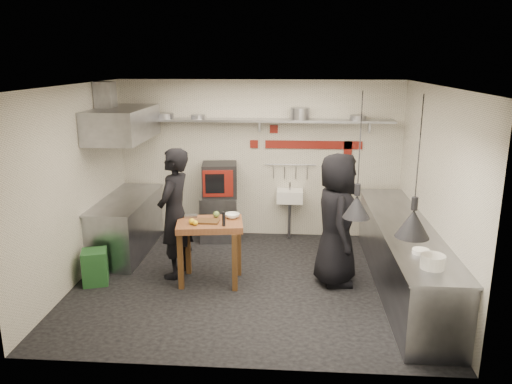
# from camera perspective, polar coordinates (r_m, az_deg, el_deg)

# --- Properties ---
(floor) EXTENTS (5.00, 5.00, 0.00)m
(floor) POSITION_cam_1_polar(r_m,az_deg,el_deg) (7.37, -0.66, -10.23)
(floor) COLOR black
(floor) RESTS_ON ground
(ceiling) EXTENTS (5.00, 5.00, 0.00)m
(ceiling) POSITION_cam_1_polar(r_m,az_deg,el_deg) (6.68, -0.74, 12.06)
(ceiling) COLOR beige
(ceiling) RESTS_ON floor
(wall_back) EXTENTS (5.00, 0.04, 2.80)m
(wall_back) POSITION_cam_1_polar(r_m,az_deg,el_deg) (8.94, 0.43, 3.74)
(wall_back) COLOR silver
(wall_back) RESTS_ON floor
(wall_front) EXTENTS (5.00, 0.04, 2.80)m
(wall_front) POSITION_cam_1_polar(r_m,az_deg,el_deg) (4.90, -2.75, -5.82)
(wall_front) COLOR silver
(wall_front) RESTS_ON floor
(wall_left) EXTENTS (0.04, 4.20, 2.80)m
(wall_left) POSITION_cam_1_polar(r_m,az_deg,el_deg) (7.52, -20.04, 0.68)
(wall_left) COLOR silver
(wall_left) RESTS_ON floor
(wall_right) EXTENTS (0.04, 4.20, 2.80)m
(wall_right) POSITION_cam_1_polar(r_m,az_deg,el_deg) (7.14, 19.72, -0.02)
(wall_right) COLOR silver
(wall_right) RESTS_ON floor
(red_band_horiz) EXTENTS (1.70, 0.02, 0.14)m
(red_band_horiz) POSITION_cam_1_polar(r_m,az_deg,el_deg) (8.86, 6.59, 5.38)
(red_band_horiz) COLOR maroon
(red_band_horiz) RESTS_ON wall_back
(red_band_vert) EXTENTS (0.14, 0.02, 1.10)m
(red_band_vert) POSITION_cam_1_polar(r_m,az_deg,el_deg) (9.00, 10.32, 2.27)
(red_band_vert) COLOR maroon
(red_band_vert) RESTS_ON wall_back
(red_tile_a) EXTENTS (0.14, 0.02, 0.14)m
(red_tile_a) POSITION_cam_1_polar(r_m,az_deg,el_deg) (8.82, 2.06, 7.20)
(red_tile_a) COLOR maroon
(red_tile_a) RESTS_ON wall_back
(red_tile_b) EXTENTS (0.14, 0.02, 0.14)m
(red_tile_b) POSITION_cam_1_polar(r_m,az_deg,el_deg) (8.88, -0.23, 5.50)
(red_tile_b) COLOR maroon
(red_tile_b) RESTS_ON wall_back
(back_shelf) EXTENTS (4.60, 0.34, 0.04)m
(back_shelf) POSITION_cam_1_polar(r_m,az_deg,el_deg) (8.65, 0.36, 8.19)
(back_shelf) COLOR gray
(back_shelf) RESTS_ON wall_back
(shelf_bracket_left) EXTENTS (0.04, 0.06, 0.24)m
(shelf_bracket_left) POSITION_cam_1_polar(r_m,az_deg,el_deg) (9.13, -11.67, 7.61)
(shelf_bracket_left) COLOR gray
(shelf_bracket_left) RESTS_ON wall_back
(shelf_bracket_mid) EXTENTS (0.04, 0.06, 0.24)m
(shelf_bracket_mid) POSITION_cam_1_polar(r_m,az_deg,el_deg) (8.81, 0.42, 7.66)
(shelf_bracket_mid) COLOR gray
(shelf_bracket_mid) RESTS_ON wall_back
(shelf_bracket_right) EXTENTS (0.04, 0.06, 0.24)m
(shelf_bracket_right) POSITION_cam_1_polar(r_m,az_deg,el_deg) (8.89, 12.83, 7.36)
(shelf_bracket_right) COLOR gray
(shelf_bracket_right) RESTS_ON wall_back
(pan_far_left) EXTENTS (0.40, 0.40, 0.09)m
(pan_far_left) POSITION_cam_1_polar(r_m,az_deg,el_deg) (8.90, -10.39, 8.57)
(pan_far_left) COLOR gray
(pan_far_left) RESTS_ON back_shelf
(pan_mid_left) EXTENTS (0.28, 0.28, 0.07)m
(pan_mid_left) POSITION_cam_1_polar(r_m,az_deg,el_deg) (8.78, -6.65, 8.55)
(pan_mid_left) COLOR gray
(pan_mid_left) RESTS_ON back_shelf
(stock_pot) EXTENTS (0.37, 0.37, 0.20)m
(stock_pot) POSITION_cam_1_polar(r_m,az_deg,el_deg) (8.62, 5.05, 8.92)
(stock_pot) COLOR gray
(stock_pot) RESTS_ON back_shelf
(pan_right) EXTENTS (0.37, 0.37, 0.08)m
(pan_right) POSITION_cam_1_polar(r_m,az_deg,el_deg) (8.70, 11.57, 8.33)
(pan_right) COLOR gray
(pan_right) RESTS_ON back_shelf
(oven_stand) EXTENTS (0.71, 0.66, 0.80)m
(oven_stand) POSITION_cam_1_polar(r_m,az_deg,el_deg) (8.94, -4.29, -2.92)
(oven_stand) COLOR gray
(oven_stand) RESTS_ON floor
(combi_oven) EXTENTS (0.66, 0.62, 0.58)m
(combi_oven) POSITION_cam_1_polar(r_m,az_deg,el_deg) (8.78, -4.17, 1.43)
(combi_oven) COLOR black
(combi_oven) RESTS_ON oven_stand
(oven_door) EXTENTS (0.51, 0.09, 0.46)m
(oven_door) POSITION_cam_1_polar(r_m,az_deg,el_deg) (8.50, -4.37, 0.97)
(oven_door) COLOR maroon
(oven_door) RESTS_ON combi_oven
(oven_glass) EXTENTS (0.33, 0.05, 0.34)m
(oven_glass) POSITION_cam_1_polar(r_m,az_deg,el_deg) (8.50, -4.73, 0.95)
(oven_glass) COLOR black
(oven_glass) RESTS_ON oven_door
(hand_sink) EXTENTS (0.46, 0.34, 0.22)m
(hand_sink) POSITION_cam_1_polar(r_m,az_deg,el_deg) (8.89, 3.88, -0.47)
(hand_sink) COLOR white
(hand_sink) RESTS_ON wall_back
(sink_tap) EXTENTS (0.03, 0.03, 0.14)m
(sink_tap) POSITION_cam_1_polar(r_m,az_deg,el_deg) (8.84, 3.90, 0.66)
(sink_tap) COLOR gray
(sink_tap) RESTS_ON hand_sink
(sink_drain) EXTENTS (0.06, 0.06, 0.66)m
(sink_drain) POSITION_cam_1_polar(r_m,az_deg,el_deg) (8.98, 3.83, -3.24)
(sink_drain) COLOR gray
(sink_drain) RESTS_ON floor
(utensil_rail) EXTENTS (0.90, 0.02, 0.02)m
(utensil_rail) POSITION_cam_1_polar(r_m,az_deg,el_deg) (8.90, 3.95, 3.13)
(utensil_rail) COLOR gray
(utensil_rail) RESTS_ON wall_back
(counter_right) EXTENTS (0.70, 3.80, 0.90)m
(counter_right) POSITION_cam_1_polar(r_m,az_deg,el_deg) (7.35, 16.42, -7.15)
(counter_right) COLOR gray
(counter_right) RESTS_ON floor
(counter_right_top) EXTENTS (0.76, 3.90, 0.03)m
(counter_right_top) POSITION_cam_1_polar(r_m,az_deg,el_deg) (7.19, 16.69, -3.71)
(counter_right_top) COLOR gray
(counter_right_top) RESTS_ON counter_right
(plate_stack) EXTENTS (0.28, 0.28, 0.15)m
(plate_stack) POSITION_cam_1_polar(r_m,az_deg,el_deg) (5.80, 19.55, -7.50)
(plate_stack) COLOR white
(plate_stack) RESTS_ON counter_right_top
(small_bowl_right) EXTENTS (0.26, 0.26, 0.05)m
(small_bowl_right) POSITION_cam_1_polar(r_m,az_deg,el_deg) (6.20, 18.31, -6.45)
(small_bowl_right) COLOR white
(small_bowl_right) RESTS_ON counter_right_top
(counter_left) EXTENTS (0.70, 1.90, 0.90)m
(counter_left) POSITION_cam_1_polar(r_m,az_deg,el_deg) (8.59, -14.54, -3.77)
(counter_left) COLOR gray
(counter_left) RESTS_ON floor
(counter_left_top) EXTENTS (0.76, 2.00, 0.03)m
(counter_left_top) POSITION_cam_1_polar(r_m,az_deg,el_deg) (8.46, -14.75, -0.78)
(counter_left_top) COLOR gray
(counter_left_top) RESTS_ON counter_left
(extractor_hood) EXTENTS (0.78, 1.60, 0.50)m
(extractor_hood) POSITION_cam_1_polar(r_m,az_deg,el_deg) (8.21, -14.98, 7.54)
(extractor_hood) COLOR gray
(extractor_hood) RESTS_ON ceiling
(hood_duct) EXTENTS (0.28, 0.28, 0.50)m
(hood_duct) POSITION_cam_1_polar(r_m,az_deg,el_deg) (8.25, -16.84, 10.24)
(hood_duct) COLOR gray
(hood_duct) RESTS_ON ceiling
(green_bin) EXTENTS (0.43, 0.43, 0.50)m
(green_bin) POSITION_cam_1_polar(r_m,az_deg,el_deg) (7.60, -17.92, -8.16)
(green_bin) COLOR #1F5224
(green_bin) RESTS_ON floor
(prep_table) EXTENTS (1.00, 0.76, 0.92)m
(prep_table) POSITION_cam_1_polar(r_m,az_deg,el_deg) (7.24, -5.23, -6.83)
(prep_table) COLOR brown
(prep_table) RESTS_ON floor
(cutting_board) EXTENTS (0.33, 0.24, 0.02)m
(cutting_board) POSITION_cam_1_polar(r_m,az_deg,el_deg) (7.05, -5.56, -3.34)
(cutting_board) COLOR #523419
(cutting_board) RESTS_ON prep_table
(pepper_mill) EXTENTS (0.05, 0.05, 0.20)m
(pepper_mill) POSITION_cam_1_polar(r_m,az_deg,el_deg) (6.85, -3.71, -3.10)
(pepper_mill) COLOR black
(pepper_mill) RESTS_ON prep_table
(lemon_a) EXTENTS (0.09, 0.09, 0.09)m
(lemon_a) POSITION_cam_1_polar(r_m,az_deg,el_deg) (6.98, -7.35, -3.35)
(lemon_a) COLOR gold
(lemon_a) RESTS_ON prep_table
(lemon_b) EXTENTS (0.09, 0.09, 0.07)m
(lemon_b) POSITION_cam_1_polar(r_m,az_deg,el_deg) (6.92, -6.96, -3.52)
(lemon_b) COLOR gold
(lemon_b) RESTS_ON prep_table
(veg_ball) EXTENTS (0.12, 0.12, 0.10)m
(veg_ball) POSITION_cam_1_polar(r_m,az_deg,el_deg) (7.22, -4.55, -2.56)
(veg_ball) COLOR olive
(veg_ball) RESTS_ON prep_table
(steel_tray) EXTENTS (0.21, 0.16, 0.03)m
(steel_tray) POSITION_cam_1_polar(r_m,az_deg,el_deg) (7.30, -7.47, -2.74)
(steel_tray) COLOR gray
(steel_tray) RESTS_ON prep_table
(bowl) EXTENTS (0.28, 0.28, 0.07)m
(bowl) POSITION_cam_1_polar(r_m,az_deg,el_deg) (7.20, -2.74, -2.73)
(bowl) COLOR white
(bowl) RESTS_ON prep_table
(heat_lamp_near) EXTENTS (0.38, 0.38, 1.48)m
(heat_lamp_near) POSITION_cam_1_polar(r_m,az_deg,el_deg) (5.84, 11.72, 4.03)
(heat_lamp_near) COLOR black
(heat_lamp_near) RESTS_ON ceiling
(heat_lamp_far) EXTENTS (0.48, 0.48, 1.53)m
(heat_lamp_far) POSITION_cam_1_polar(r_m,az_deg,el_deg) (5.47, 17.99, 2.61)
(heat_lamp_far) COLOR black
(heat_lamp_far) RESTS_ON ceiling
(chef_left) EXTENTS (0.60, 0.78, 1.93)m
(chef_left) POSITION_cam_1_polar(r_m,az_deg,el_deg) (7.36, -9.29, -2.44)
(chef_left) COLOR black
(chef_left) RESTS_ON floor
(chef_right) EXTENTS (0.63, 0.95, 1.90)m
(chef_right) POSITION_cam_1_polar(r_m,az_deg,el_deg) (7.12, 9.20, -3.13)
(chef_right) COLOR black
(chef_right) RESTS_ON floor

